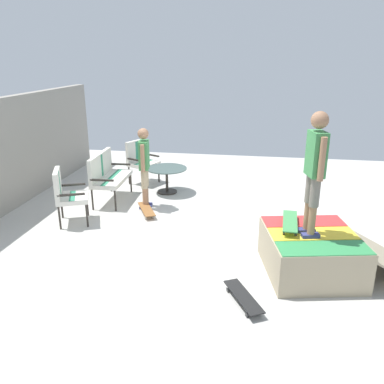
{
  "coord_description": "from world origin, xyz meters",
  "views": [
    {
      "loc": [
        -6.11,
        -0.87,
        2.95
      ],
      "look_at": [
        0.34,
        0.21,
        0.7
      ],
      "focal_mm": 37.39,
      "sensor_mm": 36.0,
      "label": 1
    }
  ],
  "objects_px": {
    "patio_chair_near_house": "(140,158)",
    "skateboard_on_ramp": "(290,222)",
    "skateboard_spare": "(243,297)",
    "patio_chair_by_wall": "(65,191)",
    "person_skater": "(315,166)",
    "skateboard_by_bench": "(146,209)",
    "patio_bench": "(106,173)",
    "patio_table": "(167,175)",
    "person_watching": "(144,163)",
    "skate_ramp": "(313,253)"
  },
  "relations": [
    {
      "from": "skate_ramp",
      "to": "skateboard_spare",
      "type": "height_order",
      "value": "skate_ramp"
    },
    {
      "from": "patio_chair_near_house",
      "to": "patio_bench",
      "type": "bearing_deg",
      "value": 166.39
    },
    {
      "from": "skate_ramp",
      "to": "patio_chair_near_house",
      "type": "height_order",
      "value": "patio_chair_near_house"
    },
    {
      "from": "patio_chair_by_wall",
      "to": "skateboard_on_ramp",
      "type": "xyz_separation_m",
      "value": [
        -0.92,
        -3.9,
        0.08
      ]
    },
    {
      "from": "person_watching",
      "to": "person_skater",
      "type": "bearing_deg",
      "value": -126.23
    },
    {
      "from": "patio_bench",
      "to": "patio_table",
      "type": "height_order",
      "value": "patio_bench"
    },
    {
      "from": "patio_chair_by_wall",
      "to": "patio_table",
      "type": "height_order",
      "value": "patio_chair_by_wall"
    },
    {
      "from": "skate_ramp",
      "to": "skateboard_by_bench",
      "type": "bearing_deg",
      "value": 59.05
    },
    {
      "from": "skate_ramp",
      "to": "skateboard_by_bench",
      "type": "height_order",
      "value": "skate_ramp"
    },
    {
      "from": "skateboard_by_bench",
      "to": "person_watching",
      "type": "bearing_deg",
      "value": 17.61
    },
    {
      "from": "patio_chair_near_house",
      "to": "skateboard_by_bench",
      "type": "bearing_deg",
      "value": -160.6
    },
    {
      "from": "patio_bench",
      "to": "skateboard_spare",
      "type": "distance_m",
      "value": 4.5
    },
    {
      "from": "skateboard_by_bench",
      "to": "skateboard_spare",
      "type": "relative_size",
      "value": 1.0
    },
    {
      "from": "skateboard_on_ramp",
      "to": "skateboard_by_bench",
      "type": "bearing_deg",
      "value": 58.33
    },
    {
      "from": "patio_chair_near_house",
      "to": "skateboard_spare",
      "type": "height_order",
      "value": "patio_chair_near_house"
    },
    {
      "from": "patio_chair_by_wall",
      "to": "person_watching",
      "type": "height_order",
      "value": "person_watching"
    },
    {
      "from": "patio_chair_by_wall",
      "to": "person_skater",
      "type": "relative_size",
      "value": 0.6
    },
    {
      "from": "person_watching",
      "to": "skateboard_by_bench",
      "type": "bearing_deg",
      "value": -162.39
    },
    {
      "from": "person_skater",
      "to": "skateboard_spare",
      "type": "xyz_separation_m",
      "value": [
        -0.87,
        0.83,
        -1.5
      ]
    },
    {
      "from": "patio_bench",
      "to": "skateboard_on_ramp",
      "type": "distance_m",
      "value": 4.23
    },
    {
      "from": "skateboard_by_bench",
      "to": "skateboard_spare",
      "type": "height_order",
      "value": "same"
    },
    {
      "from": "skateboard_by_bench",
      "to": "patio_bench",
      "type": "bearing_deg",
      "value": 59.54
    },
    {
      "from": "person_skater",
      "to": "skateboard_by_bench",
      "type": "distance_m",
      "value": 3.69
    },
    {
      "from": "person_watching",
      "to": "skateboard_spare",
      "type": "distance_m",
      "value": 3.79
    },
    {
      "from": "patio_bench",
      "to": "skateboard_by_bench",
      "type": "xyz_separation_m",
      "value": [
        -0.6,
        -1.01,
        -0.53
      ]
    },
    {
      "from": "patio_chair_near_house",
      "to": "patio_table",
      "type": "relative_size",
      "value": 1.13
    },
    {
      "from": "skate_ramp",
      "to": "person_skater",
      "type": "relative_size",
      "value": 1.33
    },
    {
      "from": "person_watching",
      "to": "skateboard_spare",
      "type": "bearing_deg",
      "value": -145.1
    },
    {
      "from": "skateboard_by_bench",
      "to": "skateboard_spare",
      "type": "bearing_deg",
      "value": -143.31
    },
    {
      "from": "skateboard_spare",
      "to": "skateboard_on_ramp",
      "type": "height_order",
      "value": "skateboard_on_ramp"
    },
    {
      "from": "skateboard_by_bench",
      "to": "skateboard_on_ramp",
      "type": "height_order",
      "value": "skateboard_on_ramp"
    },
    {
      "from": "patio_chair_near_house",
      "to": "skateboard_on_ramp",
      "type": "xyz_separation_m",
      "value": [
        -3.55,
        -3.29,
        0.08
      ]
    },
    {
      "from": "person_watching",
      "to": "person_skater",
      "type": "xyz_separation_m",
      "value": [
        -2.16,
        -2.94,
        0.65
      ]
    },
    {
      "from": "skateboard_by_bench",
      "to": "skateboard_spare",
      "type": "xyz_separation_m",
      "value": [
        -2.69,
        -2.01,
        0.0
      ]
    },
    {
      "from": "patio_chair_near_house",
      "to": "skateboard_on_ramp",
      "type": "height_order",
      "value": "patio_chair_near_house"
    },
    {
      "from": "skate_ramp",
      "to": "patio_table",
      "type": "relative_size",
      "value": 2.49
    },
    {
      "from": "patio_chair_by_wall",
      "to": "skateboard_on_ramp",
      "type": "distance_m",
      "value": 4.01
    },
    {
      "from": "patio_bench",
      "to": "person_watching",
      "type": "distance_m",
      "value": 0.99
    },
    {
      "from": "skateboard_spare",
      "to": "patio_chair_by_wall",
      "type": "bearing_deg",
      "value": 58.71
    },
    {
      "from": "skate_ramp",
      "to": "skateboard_spare",
      "type": "bearing_deg",
      "value": 134.93
    },
    {
      "from": "skateboard_spare",
      "to": "person_skater",
      "type": "bearing_deg",
      "value": -43.52
    },
    {
      "from": "patio_bench",
      "to": "patio_chair_near_house",
      "type": "bearing_deg",
      "value": -13.61
    },
    {
      "from": "patio_chair_by_wall",
      "to": "patio_table",
      "type": "distance_m",
      "value": 2.45
    },
    {
      "from": "skate_ramp",
      "to": "patio_chair_by_wall",
      "type": "bearing_deg",
      "value": 75.72
    },
    {
      "from": "person_skater",
      "to": "skateboard_by_bench",
      "type": "xyz_separation_m",
      "value": [
        1.82,
        2.84,
        -1.5
      ]
    },
    {
      "from": "patio_chair_near_house",
      "to": "skateboard_by_bench",
      "type": "distance_m",
      "value": 2.13
    },
    {
      "from": "patio_chair_near_house",
      "to": "patio_chair_by_wall",
      "type": "xyz_separation_m",
      "value": [
        -2.63,
        0.62,
        0.0
      ]
    },
    {
      "from": "patio_bench",
      "to": "person_watching",
      "type": "relative_size",
      "value": 0.79
    },
    {
      "from": "patio_bench",
      "to": "patio_chair_by_wall",
      "type": "xyz_separation_m",
      "value": [
        -1.28,
        0.29,
        -0.0
      ]
    },
    {
      "from": "skate_ramp",
      "to": "patio_chair_by_wall",
      "type": "relative_size",
      "value": 2.2
    }
  ]
}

